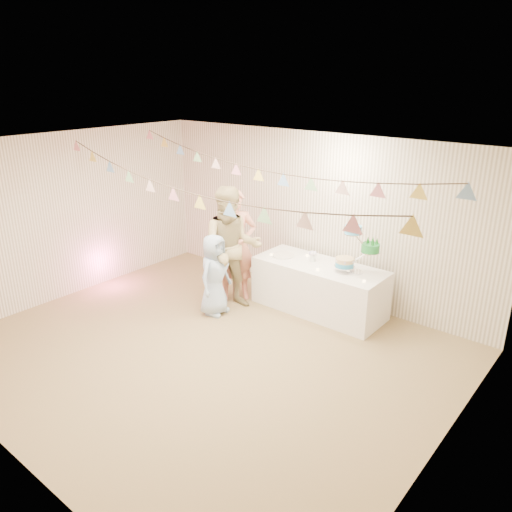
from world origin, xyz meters
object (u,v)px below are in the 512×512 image
Objects in this scene: table at (319,288)px; cake_stand at (356,249)px; person_adult_a at (236,245)px; person_adult_b at (232,249)px; person_child at (215,275)px.

cake_stand reaches higher than table.
table is 2.79× the size of cake_stand.
person_adult_a is 0.94× the size of person_adult_b.
table is at bearing -28.61° from person_adult_a.
person_adult_a is at bearing -164.78° from cake_stand.
person_child is (-0.05, -0.33, -0.33)m from person_adult_b.
person_adult_a is at bearing 3.75° from person_child.
person_adult_b is (-1.11, -0.73, 0.57)m from table.
person_child is at bearing -146.88° from cake_stand.
cake_stand is 1.84m from person_adult_b.
person_adult_a is 1.44× the size of person_child.
cake_stand is 0.57× the size of person_child.
person_child is (-1.15, -1.06, 0.25)m from table.
table is 1.12× the size of person_adult_a.
person_child is (0.12, -0.62, -0.27)m from person_adult_a.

